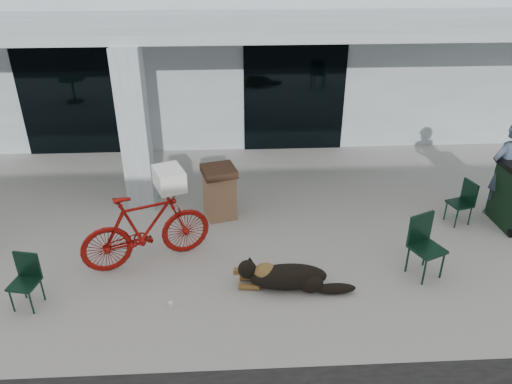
{
  "coord_description": "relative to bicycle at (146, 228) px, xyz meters",
  "views": [
    {
      "loc": [
        0.28,
        -6.45,
        4.95
      ],
      "look_at": [
        0.67,
        0.86,
        1.0
      ],
      "focal_mm": 35.0,
      "sensor_mm": 36.0,
      "label": 1
    }
  ],
  "objects": [
    {
      "name": "building",
      "position": [
        1.13,
        8.1,
        1.62
      ],
      "size": [
        22.0,
        7.0,
        4.5
      ],
      "primitive_type": "cube",
      "color": "silver",
      "rests_on": "ground"
    },
    {
      "name": "ground",
      "position": [
        1.13,
        -0.4,
        -0.63
      ],
      "size": [
        80.0,
        80.0,
        0.0
      ],
      "primitive_type": "plane",
      "color": "#A1A098",
      "rests_on": "ground"
    },
    {
      "name": "overhang",
      "position": [
        1.13,
        3.2,
        2.58
      ],
      "size": [
        22.0,
        2.8,
        0.18
      ],
      "primitive_type": "cube",
      "color": "silver",
      "rests_on": "column"
    },
    {
      "name": "column",
      "position": [
        -0.37,
        1.9,
        0.93
      ],
      "size": [
        0.5,
        0.5,
        3.12
      ],
      "primitive_type": "cube",
      "color": "silver",
      "rests_on": "ground"
    },
    {
      "name": "person",
      "position": [
        6.47,
        1.21,
        0.3
      ],
      "size": [
        0.77,
        0.61,
        1.86
      ],
      "primitive_type": "imported",
      "rotation": [
        0.0,
        0.0,
        3.41
      ],
      "color": "#39495F",
      "rests_on": "ground"
    },
    {
      "name": "bicycle",
      "position": [
        0.0,
        0.0,
        0.0
      ],
      "size": [
        2.18,
        1.33,
        1.27
      ],
      "primitive_type": "imported",
      "rotation": [
        0.0,
        0.0,
        1.95
      ],
      "color": "#9A110C",
      "rests_on": "ground"
    },
    {
      "name": "cafe_chair_far_b",
      "position": [
        5.58,
        0.91,
        -0.22
      ],
      "size": [
        0.5,
        0.47,
        0.83
      ],
      "primitive_type": null,
      "rotation": [
        0.0,
        0.0,
        -1.29
      ],
      "color": "#113022",
      "rests_on": "ground"
    },
    {
      "name": "trash_receptacle",
      "position": [
        1.16,
        1.4,
        -0.13
      ],
      "size": [
        0.73,
        0.73,
        1.01
      ],
      "primitive_type": null,
      "rotation": [
        0.0,
        0.0,
        0.26
      ],
      "color": "#8E6849",
      "rests_on": "ground"
    },
    {
      "name": "cafe_chair_near",
      "position": [
        -1.61,
        -1.03,
        -0.22
      ],
      "size": [
        0.45,
        0.48,
        0.83
      ],
      "primitive_type": null,
      "rotation": [
        0.0,
        0.0,
        -0.21
      ],
      "color": "#113022",
      "rests_on": "ground"
    },
    {
      "name": "storefront_glass_right",
      "position": [
        2.93,
        4.58,
        0.72
      ],
      "size": [
        2.4,
        0.06,
        2.7
      ],
      "primitive_type": "cube",
      "color": "black",
      "rests_on": "ground"
    },
    {
      "name": "dog",
      "position": [
        2.22,
        -0.82,
        -0.41
      ],
      "size": [
        1.42,
        0.62,
        0.46
      ],
      "primitive_type": null,
      "rotation": [
        0.0,
        0.0,
        -0.12
      ],
      "color": "black",
      "rests_on": "ground"
    },
    {
      "name": "laundry_basket",
      "position": [
        0.42,
        0.16,
        0.8
      ],
      "size": [
        0.59,
        0.67,
        0.33
      ],
      "primitive_type": "cube",
      "rotation": [
        0.0,
        0.0,
        1.95
      ],
      "color": "white",
      "rests_on": "bicycle"
    },
    {
      "name": "cafe_chair_far_a",
      "position": [
        4.4,
        -0.61,
        -0.13
      ],
      "size": [
        0.62,
        0.65,
        1.02
      ],
      "primitive_type": null,
      "rotation": [
        0.0,
        0.0,
        0.42
      ],
      "color": "#113022",
      "rests_on": "ground"
    },
    {
      "name": "cup_near_dog",
      "position": [
        0.46,
        -1.17,
        -0.59
      ],
      "size": [
        0.09,
        0.09,
        0.09
      ],
      "primitive_type": "cylinder",
      "rotation": [
        0.0,
        0.0,
        -0.34
      ],
      "color": "white",
      "rests_on": "ground"
    },
    {
      "name": "storefront_glass_left",
      "position": [
        -2.07,
        4.58,
        0.72
      ],
      "size": [
        2.8,
        0.06,
        2.7
      ],
      "primitive_type": "cube",
      "color": "black",
      "rests_on": "ground"
    }
  ]
}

